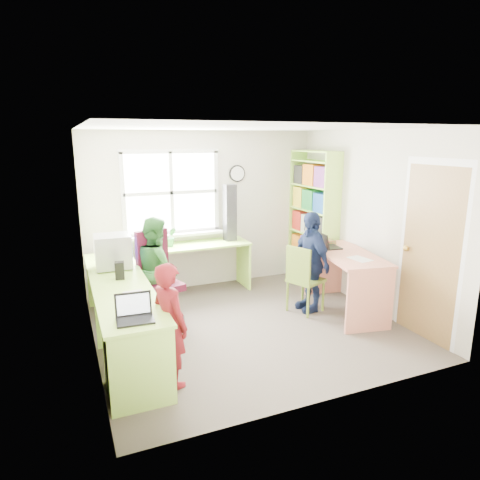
{
  "coord_description": "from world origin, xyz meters",
  "views": [
    {
      "loc": [
        -2.0,
        -4.52,
        2.28
      ],
      "look_at": [
        0.0,
        0.25,
        1.05
      ],
      "focal_mm": 32.0,
      "sensor_mm": 36.0,
      "label": 1
    }
  ],
  "objects_px": {
    "l_desk": "(145,317)",
    "person_navy": "(310,262)",
    "bookshelf": "(313,221)",
    "potted_plant": "(171,237)",
    "cd_tower": "(230,213)",
    "laptop_right": "(328,244)",
    "person_red": "(170,325)",
    "right_desk": "(346,269)",
    "person_green": "(157,269)",
    "laptop_left": "(134,314)",
    "wooden_chair": "(303,277)",
    "swivel_chair": "(158,283)",
    "crt_monitor": "(113,251)"
  },
  "relations": [
    {
      "from": "l_desk",
      "to": "person_navy",
      "type": "bearing_deg",
      "value": 11.38
    },
    {
      "from": "l_desk",
      "to": "bookshelf",
      "type": "height_order",
      "value": "bookshelf"
    },
    {
      "from": "potted_plant",
      "to": "person_navy",
      "type": "height_order",
      "value": "person_navy"
    },
    {
      "from": "cd_tower",
      "to": "potted_plant",
      "type": "distance_m",
      "value": 0.98
    },
    {
      "from": "bookshelf",
      "to": "laptop_right",
      "type": "distance_m",
      "value": 0.97
    },
    {
      "from": "l_desk",
      "to": "laptop_right",
      "type": "distance_m",
      "value": 2.72
    },
    {
      "from": "person_red",
      "to": "person_navy",
      "type": "xyz_separation_m",
      "value": [
        2.17,
        1.06,
        0.08
      ]
    },
    {
      "from": "right_desk",
      "to": "person_green",
      "type": "height_order",
      "value": "person_green"
    },
    {
      "from": "bookshelf",
      "to": "person_navy",
      "type": "relative_size",
      "value": 1.55
    },
    {
      "from": "person_red",
      "to": "person_navy",
      "type": "distance_m",
      "value": 2.42
    },
    {
      "from": "l_desk",
      "to": "cd_tower",
      "type": "relative_size",
      "value": 3.43
    },
    {
      "from": "bookshelf",
      "to": "laptop_left",
      "type": "xyz_separation_m",
      "value": [
        -3.16,
        -2.16,
        -0.2
      ]
    },
    {
      "from": "right_desk",
      "to": "l_desk",
      "type": "bearing_deg",
      "value": -164.1
    },
    {
      "from": "laptop_left",
      "to": "person_navy",
      "type": "distance_m",
      "value": 2.76
    },
    {
      "from": "bookshelf",
      "to": "potted_plant",
      "type": "xyz_separation_m",
      "value": [
        -2.24,
        0.24,
        -0.11
      ]
    },
    {
      "from": "wooden_chair",
      "to": "person_red",
      "type": "xyz_separation_m",
      "value": [
        -2.03,
        -1.0,
        0.1
      ]
    },
    {
      "from": "person_green",
      "to": "person_navy",
      "type": "bearing_deg",
      "value": -107.55
    },
    {
      "from": "person_green",
      "to": "laptop_right",
      "type": "bearing_deg",
      "value": -103.0
    },
    {
      "from": "l_desk",
      "to": "person_navy",
      "type": "relative_size",
      "value": 2.18
    },
    {
      "from": "bookshelf",
      "to": "cd_tower",
      "type": "xyz_separation_m",
      "value": [
        -1.31,
        0.28,
        0.18
      ]
    },
    {
      "from": "right_desk",
      "to": "person_green",
      "type": "xyz_separation_m",
      "value": [
        -2.38,
        0.72,
        0.08
      ]
    },
    {
      "from": "swivel_chair",
      "to": "person_red",
      "type": "distance_m",
      "value": 1.49
    },
    {
      "from": "right_desk",
      "to": "bookshelf",
      "type": "height_order",
      "value": "bookshelf"
    },
    {
      "from": "right_desk",
      "to": "potted_plant",
      "type": "distance_m",
      "value": 2.5
    },
    {
      "from": "person_red",
      "to": "person_green",
      "type": "relative_size",
      "value": 0.89
    },
    {
      "from": "right_desk",
      "to": "swivel_chair",
      "type": "distance_m",
      "value": 2.47
    },
    {
      "from": "l_desk",
      "to": "cd_tower",
      "type": "bearing_deg",
      "value": 46.68
    },
    {
      "from": "l_desk",
      "to": "wooden_chair",
      "type": "height_order",
      "value": "wooden_chair"
    },
    {
      "from": "right_desk",
      "to": "crt_monitor",
      "type": "relative_size",
      "value": 3.47
    },
    {
      "from": "swivel_chair",
      "to": "laptop_right",
      "type": "xyz_separation_m",
      "value": [
        2.3,
        -0.31,
        0.36
      ]
    },
    {
      "from": "laptop_right",
      "to": "cd_tower",
      "type": "bearing_deg",
      "value": 46.31
    },
    {
      "from": "crt_monitor",
      "to": "bookshelf",
      "type": "bearing_deg",
      "value": 11.64
    },
    {
      "from": "cd_tower",
      "to": "person_navy",
      "type": "xyz_separation_m",
      "value": [
        0.65,
        -1.28,
        -0.5
      ]
    },
    {
      "from": "laptop_right",
      "to": "person_green",
      "type": "relative_size",
      "value": 0.25
    },
    {
      "from": "bookshelf",
      "to": "potted_plant",
      "type": "bearing_deg",
      "value": 173.89
    },
    {
      "from": "crt_monitor",
      "to": "laptop_left",
      "type": "relative_size",
      "value": 1.3
    },
    {
      "from": "potted_plant",
      "to": "right_desk",
      "type": "bearing_deg",
      "value": -36.29
    },
    {
      "from": "laptop_right",
      "to": "potted_plant",
      "type": "xyz_separation_m",
      "value": [
        -1.92,
        1.14,
        0.03
      ]
    },
    {
      "from": "laptop_right",
      "to": "cd_tower",
      "type": "distance_m",
      "value": 1.57
    },
    {
      "from": "wooden_chair",
      "to": "laptop_left",
      "type": "distance_m",
      "value": 2.62
    },
    {
      "from": "crt_monitor",
      "to": "laptop_right",
      "type": "height_order",
      "value": "crt_monitor"
    },
    {
      "from": "laptop_right",
      "to": "person_red",
      "type": "height_order",
      "value": "person_red"
    },
    {
      "from": "cd_tower",
      "to": "person_navy",
      "type": "bearing_deg",
      "value": -65.75
    },
    {
      "from": "crt_monitor",
      "to": "laptop_right",
      "type": "xyz_separation_m",
      "value": [
        2.82,
        -0.36,
        -0.1
      ]
    },
    {
      "from": "laptop_right",
      "to": "person_green",
      "type": "distance_m",
      "value": 2.34
    },
    {
      "from": "swivel_chair",
      "to": "laptop_right",
      "type": "distance_m",
      "value": 2.35
    },
    {
      "from": "swivel_chair",
      "to": "cd_tower",
      "type": "distance_m",
      "value": 1.71
    },
    {
      "from": "wooden_chair",
      "to": "cd_tower",
      "type": "relative_size",
      "value": 1.07
    },
    {
      "from": "wooden_chair",
      "to": "potted_plant",
      "type": "height_order",
      "value": "potted_plant"
    },
    {
      "from": "crt_monitor",
      "to": "person_green",
      "type": "distance_m",
      "value": 0.6
    }
  ]
}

